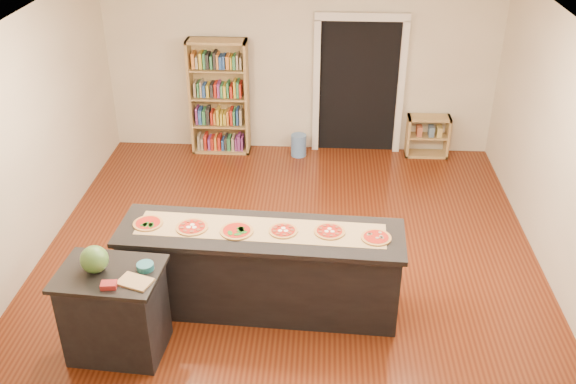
# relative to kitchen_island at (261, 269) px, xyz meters

# --- Properties ---
(room) EXTENTS (6.00, 7.00, 2.80)m
(room) POSITION_rel_kitchen_island_xyz_m (0.24, 0.56, 0.91)
(room) COLOR beige
(room) RESTS_ON ground
(doorway) EXTENTS (1.40, 0.09, 2.21)m
(doorway) POSITION_rel_kitchen_island_xyz_m (1.14, 4.03, 0.72)
(doorway) COLOR black
(doorway) RESTS_ON room
(kitchen_island) EXTENTS (2.93, 0.79, 0.97)m
(kitchen_island) POSITION_rel_kitchen_island_xyz_m (0.00, 0.00, 0.00)
(kitchen_island) COLOR black
(kitchen_island) RESTS_ON ground
(side_counter) EXTENTS (0.96, 0.70, 0.95)m
(side_counter) POSITION_rel_kitchen_island_xyz_m (-1.34, -0.75, -0.01)
(side_counter) COLOR black
(side_counter) RESTS_ON ground
(bookshelf) EXTENTS (0.91, 0.32, 1.82)m
(bookshelf) POSITION_rel_kitchen_island_xyz_m (-1.01, 3.85, 0.42)
(bookshelf) COLOR tan
(bookshelf) RESTS_ON ground
(low_shelf) EXTENTS (0.66, 0.28, 0.66)m
(low_shelf) POSITION_rel_kitchen_island_xyz_m (2.26, 3.87, -0.16)
(low_shelf) COLOR tan
(low_shelf) RESTS_ON ground
(waste_bin) EXTENTS (0.24, 0.24, 0.35)m
(waste_bin) POSITION_rel_kitchen_island_xyz_m (0.23, 3.75, -0.31)
(waste_bin) COLOR #547FBC
(waste_bin) RESTS_ON ground
(kraft_paper) EXTENTS (2.56, 0.58, 0.00)m
(kraft_paper) POSITION_rel_kitchen_island_xyz_m (0.00, 0.03, 0.48)
(kraft_paper) COLOR tan
(kraft_paper) RESTS_ON kitchen_island
(watermelon) EXTENTS (0.26, 0.26, 0.26)m
(watermelon) POSITION_rel_kitchen_island_xyz_m (-1.46, -0.74, 0.59)
(watermelon) COLOR #144214
(watermelon) RESTS_ON side_counter
(cutting_board) EXTENTS (0.35, 0.29, 0.02)m
(cutting_board) POSITION_rel_kitchen_island_xyz_m (-1.05, -0.90, 0.47)
(cutting_board) COLOR tan
(cutting_board) RESTS_ON side_counter
(package_red) EXTENTS (0.15, 0.12, 0.05)m
(package_red) POSITION_rel_kitchen_island_xyz_m (-1.26, -0.98, 0.49)
(package_red) COLOR maroon
(package_red) RESTS_ON side_counter
(package_teal) EXTENTS (0.16, 0.16, 0.06)m
(package_teal) POSITION_rel_kitchen_island_xyz_m (-1.01, -0.69, 0.49)
(package_teal) COLOR #195966
(package_teal) RESTS_ON side_counter
(pizza_a) EXTENTS (0.30, 0.30, 0.02)m
(pizza_a) POSITION_rel_kitchen_island_xyz_m (-1.17, 0.06, 0.49)
(pizza_a) COLOR #AF8A43
(pizza_a) RESTS_ON kitchen_island
(pizza_b) EXTENTS (0.33, 0.33, 0.02)m
(pizza_b) POSITION_rel_kitchen_island_xyz_m (-0.70, 0.01, 0.49)
(pizza_b) COLOR #AF8A43
(pizza_b) RESTS_ON kitchen_island
(pizza_c) EXTENTS (0.34, 0.34, 0.02)m
(pizza_c) POSITION_rel_kitchen_island_xyz_m (-0.24, -0.03, 0.49)
(pizza_c) COLOR #AF8A43
(pizza_c) RESTS_ON kitchen_island
(pizza_d) EXTENTS (0.31, 0.31, 0.02)m
(pizza_d) POSITION_rel_kitchen_island_xyz_m (0.23, -0.00, 0.49)
(pizza_d) COLOR #AF8A43
(pizza_d) RESTS_ON kitchen_island
(pizza_e) EXTENTS (0.30, 0.30, 0.02)m
(pizza_e) POSITION_rel_kitchen_island_xyz_m (0.70, 0.01, 0.49)
(pizza_e) COLOR #AF8A43
(pizza_e) RESTS_ON kitchen_island
(pizza_f) EXTENTS (0.30, 0.30, 0.02)m
(pizza_f) POSITION_rel_kitchen_island_xyz_m (1.17, -0.07, 0.49)
(pizza_f) COLOR #AF8A43
(pizza_f) RESTS_ON kitchen_island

